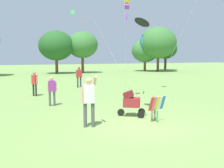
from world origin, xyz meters
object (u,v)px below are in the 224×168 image
(person_adult_flyer, at_px, (89,97))
(kite_green_novelty, at_px, (127,4))
(person_couple_left, at_px, (52,89))
(person_sitting_far, at_px, (79,75))
(kite_adult_black, at_px, (142,23))
(person_red_shirt, at_px, (34,82))
(stroller, at_px, (131,101))
(child_with_butterfly_kite, at_px, (154,106))

(person_adult_flyer, height_order, kite_green_novelty, kite_green_novelty)
(person_adult_flyer, xyz_separation_m, person_couple_left, (-0.59, 4.14, -0.18))
(person_sitting_far, relative_size, person_couple_left, 1.10)
(kite_adult_black, relative_size, person_red_shirt, 2.74)
(stroller, relative_size, person_couple_left, 0.77)
(person_red_shirt, height_order, person_sitting_far, person_sitting_far)
(person_adult_flyer, bearing_deg, person_sitting_far, 77.40)
(kite_green_novelty, bearing_deg, person_red_shirt, 146.55)
(stroller, distance_m, person_couple_left, 4.16)
(child_with_butterfly_kite, xyz_separation_m, kite_adult_black, (0.31, 1.63, 3.11))
(stroller, relative_size, person_sitting_far, 0.70)
(person_red_shirt, relative_size, person_sitting_far, 0.93)
(stroller, bearing_deg, person_adult_flyer, -156.18)
(kite_adult_black, bearing_deg, child_with_butterfly_kite, -100.84)
(child_with_butterfly_kite, relative_size, person_couple_left, 0.67)
(person_adult_flyer, xyz_separation_m, kite_green_novelty, (3.45, 4.57, 4.04))
(kite_adult_black, bearing_deg, kite_green_novelty, 76.42)
(stroller, height_order, person_red_shirt, person_red_shirt)
(person_adult_flyer, xyz_separation_m, person_red_shirt, (-1.08, 7.56, -0.16))
(child_with_butterfly_kite, relative_size, person_sitting_far, 0.61)
(person_adult_flyer, height_order, person_sitting_far, person_adult_flyer)
(kite_green_novelty, bearing_deg, person_couple_left, -174.01)
(kite_adult_black, distance_m, person_red_shirt, 7.73)
(child_with_butterfly_kite, bearing_deg, person_couple_left, 124.59)
(kite_green_novelty, xyz_separation_m, person_sitting_far, (-1.07, 6.08, -4.13))
(person_red_shirt, bearing_deg, person_adult_flyer, -81.88)
(kite_green_novelty, height_order, person_sitting_far, kite_green_novelty)
(person_adult_flyer, bearing_deg, person_couple_left, 98.08)
(stroller, bearing_deg, person_red_shirt, 114.43)
(person_sitting_far, bearing_deg, stroller, -92.44)
(person_sitting_far, bearing_deg, child_with_butterfly_kite, -89.95)
(kite_green_novelty, bearing_deg, person_adult_flyer, -127.10)
(person_adult_flyer, height_order, person_couple_left, person_adult_flyer)
(child_with_butterfly_kite, relative_size, kite_green_novelty, 0.17)
(child_with_butterfly_kite, distance_m, person_adult_flyer, 2.43)
(child_with_butterfly_kite, distance_m, stroller, 1.13)
(person_adult_flyer, bearing_deg, stroller, 23.82)
(kite_adult_black, height_order, person_red_shirt, kite_adult_black)
(stroller, height_order, person_couple_left, person_couple_left)
(kite_adult_black, relative_size, person_sitting_far, 2.54)
(kite_green_novelty, xyz_separation_m, person_couple_left, (-4.04, -0.42, -4.21))
(person_adult_flyer, xyz_separation_m, kite_adult_black, (2.70, 1.45, 2.69))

